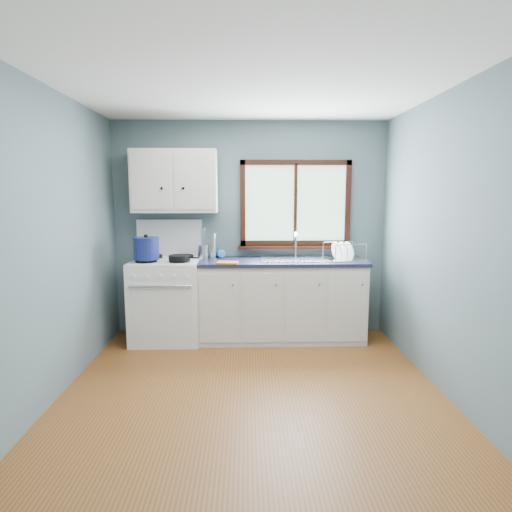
{
  "coord_description": "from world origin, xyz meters",
  "views": [
    {
      "loc": [
        -0.05,
        -3.28,
        1.66
      ],
      "look_at": [
        0.05,
        0.9,
        1.05
      ],
      "focal_mm": 30.0,
      "sensor_mm": 36.0,
      "label": 1
    }
  ],
  "objects_px": {
    "utensil_crock": "(203,252)",
    "gas_range": "(167,298)",
    "skillet": "(179,257)",
    "base_cabinets": "(281,304)",
    "stockpot": "(146,248)",
    "thermos": "(213,246)",
    "sink": "(297,265)",
    "dish_rack": "(343,255)"
  },
  "relations": [
    {
      "from": "utensil_crock",
      "to": "gas_range",
      "type": "bearing_deg",
      "value": -164.83
    },
    {
      "from": "skillet",
      "to": "utensil_crock",
      "type": "height_order",
      "value": "utensil_crock"
    },
    {
      "from": "skillet",
      "to": "base_cabinets",
      "type": "bearing_deg",
      "value": 25.8
    },
    {
      "from": "stockpot",
      "to": "skillet",
      "type": "bearing_deg",
      "value": -1.29
    },
    {
      "from": "skillet",
      "to": "utensil_crock",
      "type": "xyz_separation_m",
      "value": [
        0.23,
        0.29,
        0.02
      ]
    },
    {
      "from": "thermos",
      "to": "base_cabinets",
      "type": "bearing_deg",
      "value": -6.37
    },
    {
      "from": "thermos",
      "to": "stockpot",
      "type": "bearing_deg",
      "value": -158.38
    },
    {
      "from": "sink",
      "to": "utensil_crock",
      "type": "xyz_separation_m",
      "value": [
        -1.07,
        0.09,
        0.14
      ]
    },
    {
      "from": "sink",
      "to": "utensil_crock",
      "type": "height_order",
      "value": "utensil_crock"
    },
    {
      "from": "stockpot",
      "to": "utensil_crock",
      "type": "xyz_separation_m",
      "value": [
        0.58,
        0.28,
        -0.08
      ]
    },
    {
      "from": "base_cabinets",
      "to": "dish_rack",
      "type": "distance_m",
      "value": 0.89
    },
    {
      "from": "utensil_crock",
      "to": "thermos",
      "type": "bearing_deg",
      "value": -2.7
    },
    {
      "from": "base_cabinets",
      "to": "sink",
      "type": "relative_size",
      "value": 2.2
    },
    {
      "from": "dish_rack",
      "to": "stockpot",
      "type": "bearing_deg",
      "value": 166.01
    },
    {
      "from": "utensil_crock",
      "to": "base_cabinets",
      "type": "bearing_deg",
      "value": -5.92
    },
    {
      "from": "utensil_crock",
      "to": "thermos",
      "type": "xyz_separation_m",
      "value": [
        0.11,
        -0.01,
        0.06
      ]
    },
    {
      "from": "stockpot",
      "to": "utensil_crock",
      "type": "relative_size",
      "value": 0.86
    },
    {
      "from": "sink",
      "to": "gas_range",
      "type": "bearing_deg",
      "value": -179.29
    },
    {
      "from": "stockpot",
      "to": "sink",
      "type": "bearing_deg",
      "value": 6.45
    },
    {
      "from": "skillet",
      "to": "dish_rack",
      "type": "distance_m",
      "value": 1.82
    },
    {
      "from": "sink",
      "to": "thermos",
      "type": "relative_size",
      "value": 2.88
    },
    {
      "from": "thermos",
      "to": "dish_rack",
      "type": "bearing_deg",
      "value": -5.05
    },
    {
      "from": "utensil_crock",
      "to": "dish_rack",
      "type": "bearing_deg",
      "value": -4.89
    },
    {
      "from": "stockpot",
      "to": "thermos",
      "type": "bearing_deg",
      "value": 21.62
    },
    {
      "from": "stockpot",
      "to": "thermos",
      "type": "distance_m",
      "value": 0.75
    },
    {
      "from": "utensil_crock",
      "to": "thermos",
      "type": "distance_m",
      "value": 0.13
    },
    {
      "from": "utensil_crock",
      "to": "dish_rack",
      "type": "relative_size",
      "value": 0.85
    },
    {
      "from": "stockpot",
      "to": "utensil_crock",
      "type": "distance_m",
      "value": 0.65
    },
    {
      "from": "sink",
      "to": "skillet",
      "type": "bearing_deg",
      "value": -171.49
    },
    {
      "from": "stockpot",
      "to": "utensil_crock",
      "type": "bearing_deg",
      "value": 25.67
    },
    {
      "from": "skillet",
      "to": "stockpot",
      "type": "xyz_separation_m",
      "value": [
        -0.35,
        0.01,
        0.1
      ]
    },
    {
      "from": "base_cabinets",
      "to": "thermos",
      "type": "bearing_deg",
      "value": 173.63
    },
    {
      "from": "gas_range",
      "to": "stockpot",
      "type": "xyz_separation_m",
      "value": [
        -0.17,
        -0.17,
        0.59
      ]
    },
    {
      "from": "gas_range",
      "to": "thermos",
      "type": "distance_m",
      "value": 0.78
    },
    {
      "from": "stockpot",
      "to": "gas_range",
      "type": "bearing_deg",
      "value": 44.41
    },
    {
      "from": "gas_range",
      "to": "base_cabinets",
      "type": "xyz_separation_m",
      "value": [
        1.31,
        0.02,
        -0.08
      ]
    },
    {
      "from": "stockpot",
      "to": "dish_rack",
      "type": "xyz_separation_m",
      "value": [
        2.17,
        0.14,
        -0.11
      ]
    },
    {
      "from": "gas_range",
      "to": "utensil_crock",
      "type": "bearing_deg",
      "value": 15.17
    },
    {
      "from": "gas_range",
      "to": "stockpot",
      "type": "height_order",
      "value": "gas_range"
    },
    {
      "from": "base_cabinets",
      "to": "thermos",
      "type": "xyz_separation_m",
      "value": [
        -0.78,
        0.09,
        0.66
      ]
    },
    {
      "from": "gas_range",
      "to": "stockpot",
      "type": "distance_m",
      "value": 0.64
    },
    {
      "from": "gas_range",
      "to": "base_cabinets",
      "type": "relative_size",
      "value": 0.74
    }
  ]
}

